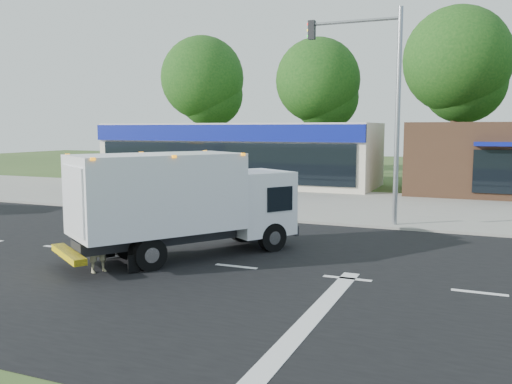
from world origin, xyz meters
TOP-DOWN VIEW (x-y plane):
  - ground at (0.00, 0.00)m, footprint 120.00×120.00m
  - road_asphalt at (0.00, 0.00)m, footprint 60.00×14.00m
  - sidewalk at (0.00, 8.20)m, footprint 60.00×2.40m
  - parking_apron at (0.00, 14.00)m, footprint 60.00×9.00m
  - lane_markings at (1.35, -1.35)m, footprint 55.20×7.00m
  - ems_box_truck at (-1.89, 0.43)m, footprint 5.46×6.77m
  - emergency_worker at (-3.02, -1.84)m, footprint 0.60×0.69m
  - retail_strip_mall at (-9.00, 19.93)m, footprint 18.00×6.20m
  - brown_storefront at (7.00, 19.98)m, footprint 10.00×6.70m
  - traffic_signal_pole at (2.35, 7.60)m, footprint 3.51×0.25m
  - background_trees at (-0.85, 28.16)m, footprint 36.77×7.39m

SIDE VIEW (x-z plane):
  - ground at x=0.00m, z-range 0.00..0.00m
  - road_asphalt at x=0.00m, z-range -0.01..0.01m
  - parking_apron at x=0.00m, z-range 0.00..0.02m
  - lane_markings at x=1.35m, z-range 0.01..0.02m
  - sidewalk at x=0.00m, z-range 0.00..0.12m
  - emergency_worker at x=-3.02m, z-range -0.01..1.69m
  - ems_box_truck at x=-1.89m, z-range 0.23..3.22m
  - brown_storefront at x=7.00m, z-range 0.00..4.00m
  - retail_strip_mall at x=-9.00m, z-range 0.01..4.01m
  - traffic_signal_pole at x=2.35m, z-range 0.92..8.92m
  - background_trees at x=-0.85m, z-range 1.33..13.43m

